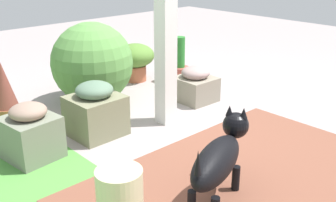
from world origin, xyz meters
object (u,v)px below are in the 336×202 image
stone_planter_mid (96,111)px  terracotta_pot_tall (179,66)px  terracotta_pot_broad (135,58)px  terracotta_pot_spiky (5,96)px  stone_planter_nearest (195,85)px  round_shrub (92,63)px  ceramic_urn (120,201)px  stone_planter_far (31,133)px  dog (219,157)px

stone_planter_mid → terracotta_pot_tall: bearing=-69.4°
terracotta_pot_broad → terracotta_pot_spiky: 1.77m
stone_planter_nearest → terracotta_pot_spiky: bearing=68.2°
round_shrub → terracotta_pot_broad: bearing=-70.2°
terracotta_pot_broad → ceramic_urn: (-2.21, 1.88, -0.08)m
stone_planter_far → dog: dog is taller
stone_planter_mid → stone_planter_far: stone_planter_mid is taller
terracotta_pot_broad → ceramic_urn: terracotta_pot_broad is taller
round_shrub → terracotta_pot_spiky: size_ratio=1.38×
stone_planter_far → dog: 1.51m
round_shrub → ceramic_urn: 2.22m
stone_planter_nearest → stone_planter_far: bearing=90.5°
round_shrub → terracotta_pot_tall: 1.20m
stone_planter_mid → terracotta_pot_spiky: bearing=35.7°
stone_planter_mid → ceramic_urn: size_ratio=1.22×
dog → round_shrub: bearing=-11.6°
dog → ceramic_urn: bearing=74.3°
stone_planter_mid → dog: size_ratio=0.62×
stone_planter_mid → terracotta_pot_broad: 1.59m
stone_planter_far → ceramic_urn: stone_planter_far is taller
stone_planter_mid → round_shrub: (0.71, -0.44, 0.20)m
terracotta_pot_tall → terracotta_pot_spiky: 2.13m
stone_planter_far → terracotta_pot_spiky: 0.74m
stone_planter_nearest → terracotta_pot_broad: (1.00, 0.02, 0.11)m
stone_planter_nearest → stone_planter_mid: (0.00, 1.26, 0.05)m
terracotta_pot_spiky → dog: terracotta_pot_spiky is taller
stone_planter_nearest → round_shrub: 1.11m
terracotta_pot_spiky → ceramic_urn: size_ratio=1.55×
terracotta_pot_broad → ceramic_urn: 2.90m
terracotta_pot_broad → stone_planter_mid: bearing=128.9°
terracotta_pot_spiky → ceramic_urn: terracotta_pot_spiky is taller
terracotta_pot_tall → dog: size_ratio=0.70×
stone_planter_far → round_shrub: size_ratio=0.53×
terracotta_pot_spiky → stone_planter_nearest: bearing=-111.8°
stone_planter_mid → terracotta_pot_broad: stone_planter_mid is taller
stone_planter_far → stone_planter_nearest: bearing=-89.5°
terracotta_pot_spiky → ceramic_urn: 1.92m
stone_planter_nearest → stone_planter_mid: 1.26m
terracotta_pot_broad → dog: size_ratio=0.61×
round_shrub → dog: bearing=168.4°
stone_planter_far → dog: (-1.37, -0.62, 0.11)m
terracotta_pot_broad → terracotta_pot_tall: size_ratio=0.86×
stone_planter_far → round_shrub: 1.30m
round_shrub → terracotta_pot_tall: (-0.10, -1.18, -0.23)m
round_shrub → terracotta_pot_broad: size_ratio=1.80×
terracotta_pot_tall → dog: terracotta_pot_tall is taller
round_shrub → dog: 2.15m
stone_planter_mid → terracotta_pot_tall: terracotta_pot_tall is taller
terracotta_pot_tall → terracotta_pot_broad: bearing=44.6°
stone_planter_nearest → ceramic_urn: bearing=122.5°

